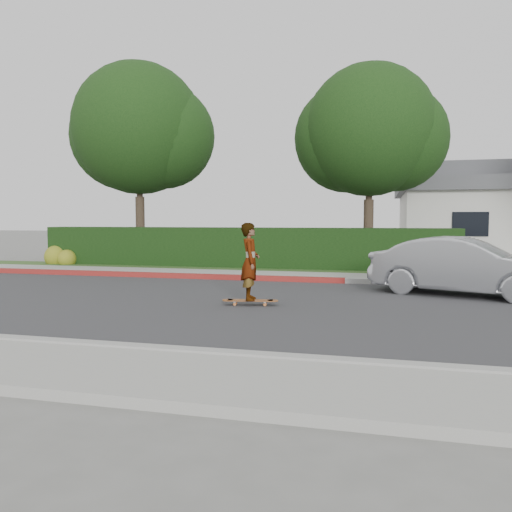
# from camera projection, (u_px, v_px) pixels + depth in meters

# --- Properties ---
(ground) EXTENTS (120.00, 120.00, 0.00)m
(ground) POSITION_uv_depth(u_px,v_px,m) (282.00, 307.00, 10.23)
(ground) COLOR slate
(ground) RESTS_ON ground
(road) EXTENTS (60.00, 8.00, 0.01)m
(road) POSITION_uv_depth(u_px,v_px,m) (282.00, 307.00, 10.23)
(road) COLOR #2D2D30
(road) RESTS_ON ground
(curb_near) EXTENTS (60.00, 0.20, 0.15)m
(curb_near) POSITION_uv_depth(u_px,v_px,m) (220.00, 356.00, 6.26)
(curb_near) COLOR #9E9E99
(curb_near) RESTS_ON ground
(sidewalk_near) EXTENTS (60.00, 1.60, 0.12)m
(sidewalk_near) POSITION_uv_depth(u_px,v_px,m) (194.00, 380.00, 5.39)
(sidewalk_near) COLOR gray
(sidewalk_near) RESTS_ON ground
(curb_far) EXTENTS (60.00, 0.20, 0.15)m
(curb_far) POSITION_uv_depth(u_px,v_px,m) (310.00, 280.00, 14.19)
(curb_far) COLOR #9E9E99
(curb_far) RESTS_ON ground
(curb_red_section) EXTENTS (12.00, 0.21, 0.15)m
(curb_red_section) POSITION_uv_depth(u_px,v_px,m) (149.00, 275.00, 15.40)
(curb_red_section) COLOR maroon
(curb_red_section) RESTS_ON ground
(sidewalk_far) EXTENTS (60.00, 1.60, 0.12)m
(sidewalk_far) POSITION_uv_depth(u_px,v_px,m) (314.00, 277.00, 15.07)
(sidewalk_far) COLOR gray
(sidewalk_far) RESTS_ON ground
(planting_strip) EXTENTS (60.00, 1.60, 0.10)m
(planting_strip) POSITION_uv_depth(u_px,v_px,m) (320.00, 272.00, 16.61)
(planting_strip) COLOR #2D4C1E
(planting_strip) RESTS_ON ground
(hedge) EXTENTS (15.00, 1.00, 1.50)m
(hedge) POSITION_uv_depth(u_px,v_px,m) (238.00, 248.00, 17.87)
(hedge) COLOR black
(hedge) RESTS_ON ground
(flowering_shrub) EXTENTS (1.40, 1.00, 0.90)m
(flowering_shrub) POSITION_uv_depth(u_px,v_px,m) (60.00, 257.00, 19.14)
(flowering_shrub) COLOR #2D4C19
(flowering_shrub) RESTS_ON ground
(tree_left) EXTENTS (5.99, 5.21, 8.00)m
(tree_left) POSITION_uv_depth(u_px,v_px,m) (141.00, 133.00, 20.07)
(tree_left) COLOR #33261C
(tree_left) RESTS_ON ground
(tree_center) EXTENTS (5.66, 4.84, 7.44)m
(tree_center) POSITION_uv_depth(u_px,v_px,m) (370.00, 135.00, 18.40)
(tree_center) COLOR #33261C
(tree_center) RESTS_ON ground
(house) EXTENTS (10.60, 8.60, 4.30)m
(house) POSITION_uv_depth(u_px,v_px,m) (512.00, 213.00, 23.63)
(house) COLOR beige
(house) RESTS_ON ground
(skateboard) EXTENTS (1.19, 0.43, 0.11)m
(skateboard) POSITION_uv_depth(u_px,v_px,m) (250.00, 301.00, 10.36)
(skateboard) COLOR #CD7138
(skateboard) RESTS_ON ground
(skateboarder) EXTENTS (0.50, 0.65, 1.60)m
(skateboarder) POSITION_uv_depth(u_px,v_px,m) (250.00, 262.00, 10.30)
(skateboarder) COLOR white
(skateboarder) RESTS_ON skateboard
(car_silver) EXTENTS (4.42, 2.76, 1.38)m
(car_silver) POSITION_uv_depth(u_px,v_px,m) (464.00, 267.00, 11.67)
(car_silver) COLOR #A8AAAF
(car_silver) RESTS_ON ground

